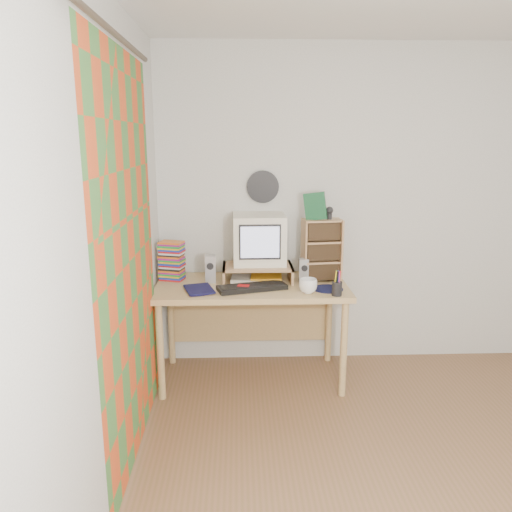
{
  "coord_description": "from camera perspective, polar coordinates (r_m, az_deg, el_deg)",
  "views": [
    {
      "loc": [
        -1.13,
        -2.14,
        1.8
      ],
      "look_at": [
        -1.0,
        1.33,
        0.98
      ],
      "focal_mm": 35.0,
      "sensor_mm": 36.0,
      "label": 1
    }
  ],
  "objects": [
    {
      "name": "floor",
      "position": [
        3.01,
        22.42,
        -24.47
      ],
      "size": [
        3.5,
        3.5,
        0.0
      ],
      "primitive_type": "plane",
      "color": "brown",
      "rests_on": "ground"
    },
    {
      "name": "crt_monitor",
      "position": [
        3.75,
        0.36,
        1.89
      ],
      "size": [
        0.39,
        0.39,
        0.37
      ],
      "primitive_type": "cube",
      "rotation": [
        0.0,
        0.0,
        0.02
      ],
      "color": "white",
      "rests_on": "monitor_riser"
    },
    {
      "name": "pen_cup",
      "position": [
        3.44,
        9.25,
        -3.4
      ],
      "size": [
        0.08,
        0.08,
        0.14
      ],
      "primitive_type": null,
      "rotation": [
        0.0,
        0.0,
        0.18
      ],
      "color": "black",
      "rests_on": "desk"
    },
    {
      "name": "monitor_riser",
      "position": [
        3.74,
        0.18,
        -1.42
      ],
      "size": [
        0.52,
        0.3,
        0.12
      ],
      "color": "tan",
      "rests_on": "desk"
    },
    {
      "name": "desk",
      "position": [
        3.77,
        -0.56,
        -4.93
      ],
      "size": [
        1.4,
        0.7,
        0.75
      ],
      "color": "tan",
      "rests_on": "floor"
    },
    {
      "name": "speaker_right",
      "position": [
        3.71,
        5.48,
        -1.66
      ],
      "size": [
        0.07,
        0.07,
        0.18
      ],
      "primitive_type": "cube",
      "rotation": [
        0.0,
        0.0,
        -0.06
      ],
      "color": "#A8A7AC",
      "rests_on": "desk"
    },
    {
      "name": "webcam",
      "position": [
        3.7,
        8.4,
        4.89
      ],
      "size": [
        0.06,
        0.06,
        0.09
      ],
      "primitive_type": null,
      "rotation": [
        0.0,
        0.0,
        -0.1
      ],
      "color": "black",
      "rests_on": "cd_rack"
    },
    {
      "name": "diary",
      "position": [
        3.52,
        -7.99,
        -3.76
      ],
      "size": [
        0.26,
        0.22,
        0.04
      ],
      "primitive_type": "imported",
      "rotation": [
        0.0,
        0.0,
        0.28
      ],
      "color": "#10103A",
      "rests_on": "desk"
    },
    {
      "name": "red_box",
      "position": [
        3.52,
        -1.43,
        -3.67
      ],
      "size": [
        0.09,
        0.07,
        0.04
      ],
      "primitive_type": "cube",
      "rotation": [
        0.0,
        0.0,
        -0.24
      ],
      "color": "red",
      "rests_on": "desk"
    },
    {
      "name": "left_wall",
      "position": [
        2.29,
        -17.85,
        -1.18
      ],
      "size": [
        0.0,
        3.5,
        3.5
      ],
      "primitive_type": "plane",
      "rotation": [
        1.57,
        0.0,
        1.57
      ],
      "color": "silver",
      "rests_on": "floor"
    },
    {
      "name": "curtain",
      "position": [
        2.76,
        -14.28,
        -0.68
      ],
      "size": [
        0.0,
        2.2,
        2.2
      ],
      "primitive_type": "plane",
      "rotation": [
        1.57,
        0.0,
        1.57
      ],
      "color": "#D44A1E",
      "rests_on": "left_wall"
    },
    {
      "name": "cd_rack",
      "position": [
        3.74,
        7.5,
        0.65
      ],
      "size": [
        0.3,
        0.18,
        0.47
      ],
      "primitive_type": "cube",
      "rotation": [
        0.0,
        0.0,
        0.12
      ],
      "color": "tan",
      "rests_on": "desk"
    },
    {
      "name": "back_wall",
      "position": [
        4.08,
        13.96,
        5.24
      ],
      "size": [
        3.5,
        0.0,
        3.5
      ],
      "primitive_type": "plane",
      "rotation": [
        1.57,
        0.0,
        0.0
      ],
      "color": "silver",
      "rests_on": "floor"
    },
    {
      "name": "game_box",
      "position": [
        3.66,
        6.78,
        5.66
      ],
      "size": [
        0.16,
        0.08,
        0.2
      ],
      "primitive_type": "cube",
      "rotation": [
        0.0,
        0.0,
        -0.32
      ],
      "color": "#185430",
      "rests_on": "cd_rack"
    },
    {
      "name": "mousepad",
      "position": [
        3.59,
        8.2,
        -3.74
      ],
      "size": [
        0.27,
        0.27,
        0.0
      ],
      "primitive_type": "cylinder",
      "rotation": [
        0.0,
        0.0,
        -0.29
      ],
      "color": "#0F1133",
      "rests_on": "desk"
    },
    {
      "name": "speaker_left",
      "position": [
        3.71,
        -5.22,
        -1.47
      ],
      "size": [
        0.08,
        0.08,
        0.2
      ],
      "primitive_type": "cube",
      "rotation": [
        0.0,
        0.0,
        0.04
      ],
      "color": "#A8A7AC",
      "rests_on": "desk"
    },
    {
      "name": "wall_disc",
      "position": [
        3.89,
        0.78,
        7.91
      ],
      "size": [
        0.25,
        0.02,
        0.25
      ],
      "primitive_type": "cylinder",
      "rotation": [
        1.57,
        0.0,
        0.0
      ],
      "color": "black",
      "rests_on": "back_wall"
    },
    {
      "name": "dvd_stack",
      "position": [
        3.81,
        -9.58,
        -0.92
      ],
      "size": [
        0.2,
        0.16,
        0.24
      ],
      "primitive_type": null,
      "rotation": [
        0.0,
        0.0,
        -0.29
      ],
      "color": "brown",
      "rests_on": "desk"
    },
    {
      "name": "mug",
      "position": [
        3.48,
        5.97,
        -3.42
      ],
      "size": [
        0.15,
        0.15,
        0.1
      ],
      "primitive_type": "imported",
      "rotation": [
        0.0,
        0.0,
        -0.21
      ],
      "color": "white",
      "rests_on": "desk"
    },
    {
      "name": "papers",
      "position": [
        3.75,
        -0.06,
        -2.59
      ],
      "size": [
        0.28,
        0.21,
        0.04
      ],
      "primitive_type": null,
      "rotation": [
        0.0,
        0.0,
        -0.07
      ],
      "color": "silver",
      "rests_on": "desk"
    },
    {
      "name": "keyboard",
      "position": [
        3.54,
        -0.45,
        -3.61
      ],
      "size": [
        0.51,
        0.29,
        0.03
      ],
      "primitive_type": "cube",
      "rotation": [
        0.0,
        0.0,
        0.28
      ],
      "color": "black",
      "rests_on": "desk"
    }
  ]
}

